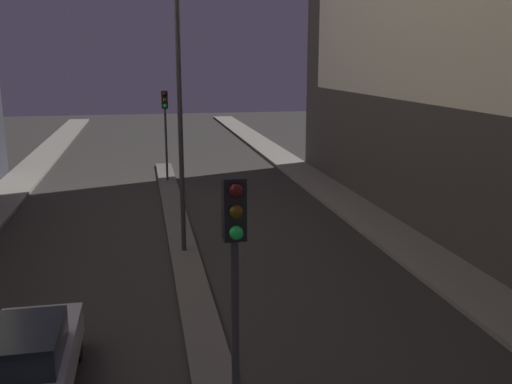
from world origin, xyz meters
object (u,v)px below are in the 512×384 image
object	(u,v)px
traffic_light_near	(235,264)
car_left_lane	(25,363)
traffic_light_mid	(165,115)
street_lamp	(178,55)

from	to	relation	value
traffic_light_near	car_left_lane	xyz separation A→B (m)	(-3.59, 2.86, -2.78)
traffic_light_mid	car_left_lane	world-z (taller)	traffic_light_mid
traffic_light_near	street_lamp	world-z (taller)	street_lamp
car_left_lane	traffic_light_mid	bearing A→B (deg)	79.54
traffic_light_mid	car_left_lane	distance (m)	19.96
street_lamp	traffic_light_mid	bearing A→B (deg)	90.00
traffic_light_near	street_lamp	distance (m)	11.21
traffic_light_near	street_lamp	size ratio (longest dim) A/B	0.49
traffic_light_near	car_left_lane	size ratio (longest dim) A/B	1.12
traffic_light_near	traffic_light_mid	distance (m)	22.29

